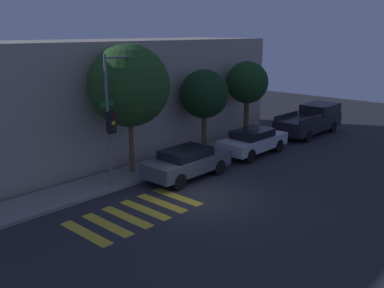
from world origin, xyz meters
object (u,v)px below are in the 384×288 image
sedan_near_corner (187,162)px  sedan_middle (253,141)px  pickup_truck (311,120)px  tree_far_end (247,83)px  tree_near_corner (129,86)px  tree_midblock (204,94)px  traffic_light_pole (117,106)px

sedan_near_corner → sedan_middle: sedan_near_corner is taller
pickup_truck → sedan_middle: bearing=180.0°
sedan_middle → tree_far_end: bearing=42.2°
sedan_middle → tree_far_end: tree_far_end is taller
tree_near_corner → tree_midblock: (5.29, 0.00, -0.95)m
tree_near_corner → pickup_truck: bearing=-9.8°
tree_midblock → tree_far_end: (4.07, 0.00, 0.28)m
pickup_truck → tree_far_end: tree_far_end is taller
sedan_near_corner → tree_far_end: size_ratio=0.90×
pickup_truck → tree_near_corner: size_ratio=0.93×
sedan_middle → tree_near_corner: 7.98m
sedan_near_corner → pickup_truck: bearing=0.0°
pickup_truck → tree_far_end: 5.48m
sedan_middle → tree_far_end: (2.57, 2.33, 2.83)m
pickup_truck → tree_far_end: size_ratio=1.17×
traffic_light_pole → pickup_truck: 15.42m
sedan_middle → tree_midblock: tree_midblock is taller
sedan_middle → tree_midblock: bearing=122.6°
traffic_light_pole → tree_midblock: (6.87, 1.06, -0.33)m
tree_near_corner → tree_far_end: size_ratio=1.25×
traffic_light_pole → sedan_near_corner: bearing=-23.1°
sedan_middle → tree_midblock: 3.76m
sedan_near_corner → tree_midblock: size_ratio=0.94×
tree_near_corner → tree_midblock: 5.37m
sedan_middle → tree_near_corner: bearing=161.0°
tree_midblock → pickup_truck: bearing=-15.8°
sedan_near_corner → traffic_light_pole: bearing=156.9°
tree_midblock → tree_far_end: tree_far_end is taller
sedan_near_corner → tree_far_end: tree_far_end is taller
sedan_middle → tree_midblock: (-1.49, 2.33, 2.55)m
tree_far_end → pickup_truck: bearing=-29.1°
pickup_truck → tree_midblock: (-8.26, 2.33, 2.36)m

